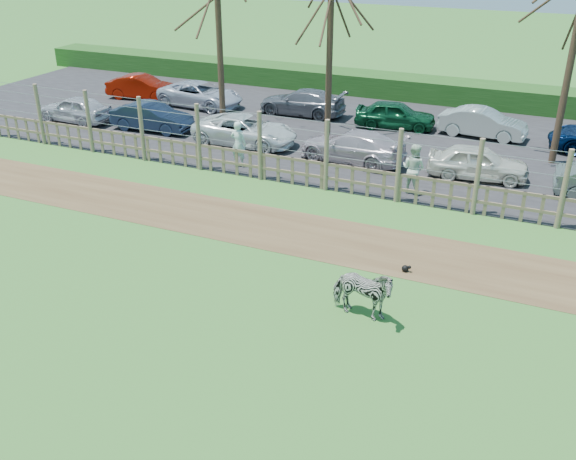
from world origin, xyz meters
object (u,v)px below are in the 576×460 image
at_px(car_3, 352,146).
at_px(car_1, 152,117).
at_px(visitor_b, 413,169).
at_px(car_11, 483,123).
at_px(tree_mid, 330,19).
at_px(car_2, 245,130).
at_px(car_4, 478,162).
at_px(car_0, 75,109).
at_px(visitor_a, 238,144).
at_px(car_10, 395,115).
at_px(car_7, 142,87).
at_px(car_8, 200,95).
at_px(car_9, 302,102).
at_px(zebra, 362,293).
at_px(crow, 406,268).

bearing_deg(car_3, car_1, -84.71).
xyz_separation_m(visitor_b, car_3, (-2.86, 2.14, -0.26)).
height_order(visitor_b, car_11, visitor_b).
bearing_deg(car_11, car_3, 146.65).
distance_m(tree_mid, car_2, 5.54).
distance_m(tree_mid, car_4, 8.19).
height_order(visitor_b, car_0, visitor_b).
xyz_separation_m(tree_mid, car_3, (1.94, -2.48, -4.23)).
distance_m(visitor_a, car_10, 8.20).
xyz_separation_m(visitor_a, car_1, (-5.57, 2.47, -0.26)).
xyz_separation_m(car_0, car_1, (3.97, 0.30, 0.00)).
height_order(car_7, car_8, same).
height_order(tree_mid, car_8, tree_mid).
distance_m(visitor_b, car_0, 16.30).
bearing_deg(car_10, visitor_a, 142.35).
height_order(car_0, car_9, same).
bearing_deg(zebra, crow, -6.04).
bearing_deg(car_10, car_3, 168.36).
relative_size(visitor_a, car_7, 0.47).
relative_size(tree_mid, car_8, 1.58).
relative_size(tree_mid, visitor_b, 3.96).
bearing_deg(zebra, car_7, 51.72).
xyz_separation_m(car_3, car_4, (4.66, 0.12, 0.00)).
distance_m(zebra, car_9, 17.22).
height_order(crow, car_10, car_10).
bearing_deg(car_10, zebra, -175.45).
distance_m(visitor_b, car_1, 12.43).
height_order(car_1, car_8, same).
bearing_deg(visitor_b, visitor_a, 16.85).
bearing_deg(car_11, car_1, 114.89).
bearing_deg(car_4, car_3, 84.17).
height_order(visitor_a, car_9, visitor_a).
relative_size(car_1, car_11, 1.00).
bearing_deg(car_2, tree_mid, -51.59).
height_order(car_1, car_10, same).
xyz_separation_m(car_8, car_10, (9.76, 0.35, 0.00)).
height_order(car_1, car_11, same).
distance_m(visitor_b, car_11, 7.43).
relative_size(tree_mid, car_4, 1.94).
relative_size(visitor_a, car_11, 0.47).
height_order(crow, car_8, car_8).
relative_size(car_4, car_7, 0.97).
bearing_deg(car_3, car_8, -108.82).
height_order(zebra, car_10, zebra).
height_order(car_4, car_9, same).
height_order(zebra, car_0, zebra).
height_order(visitor_a, car_10, visitor_a).
xyz_separation_m(car_2, car_9, (0.42, 5.06, 0.00)).
height_order(zebra, visitor_a, visitor_a).
height_order(car_7, car_11, same).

